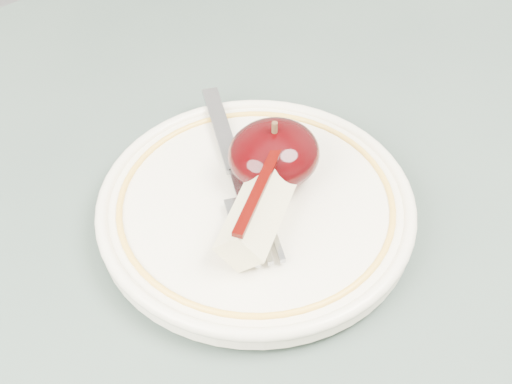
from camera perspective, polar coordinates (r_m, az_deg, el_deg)
plate at (r=0.48m, az=-0.00°, el=-1.16°), size 0.21×0.21×0.02m
apple_half at (r=0.48m, az=1.45°, el=3.07°), size 0.06×0.06×0.05m
apple_wedge at (r=0.45m, az=0.17°, el=-1.43°), size 0.08×0.07×0.04m
fork at (r=0.49m, az=-1.66°, el=1.58°), size 0.10×0.17×0.00m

